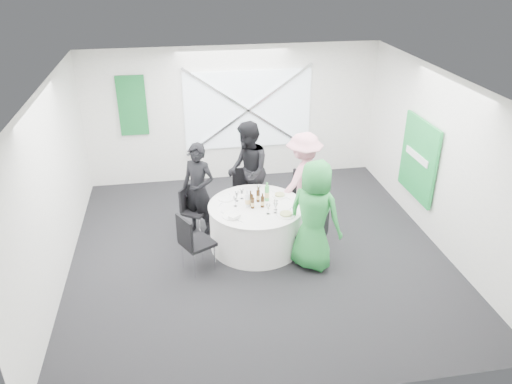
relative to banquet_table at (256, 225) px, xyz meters
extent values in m
plane|color=black|center=(0.00, -0.20, -0.38)|extent=(6.00, 6.00, 0.00)
plane|color=white|center=(0.00, -0.20, 2.42)|extent=(6.00, 6.00, 0.00)
plane|color=white|center=(0.00, 2.80, 1.02)|extent=(6.00, 0.00, 6.00)
plane|color=white|center=(0.00, -3.20, 1.02)|extent=(6.00, 0.00, 6.00)
plane|color=white|center=(-3.00, -0.20, 1.02)|extent=(0.00, 6.00, 6.00)
plane|color=white|center=(3.00, -0.20, 1.02)|extent=(0.00, 6.00, 6.00)
cube|color=silver|center=(0.30, 2.76, 1.12)|extent=(2.60, 0.03, 1.60)
cube|color=silver|center=(0.30, 2.72, 1.12)|extent=(2.63, 0.05, 1.84)
cube|color=silver|center=(0.30, 2.72, 1.12)|extent=(2.63, 0.05, 1.84)
cube|color=#125C2D|center=(-2.00, 2.75, 1.32)|extent=(0.55, 0.04, 1.20)
cube|color=#1A933E|center=(2.94, 0.40, 0.82)|extent=(0.05, 1.20, 1.40)
cylinder|color=silver|center=(0.00, 0.00, -0.01)|extent=(1.52, 1.52, 0.74)
cylinder|color=silver|center=(0.00, 0.00, 0.37)|extent=(1.56, 1.56, 0.02)
cube|color=black|center=(-0.04, 1.02, 0.06)|extent=(0.42, 0.42, 0.05)
cube|color=black|center=(-0.04, 1.21, 0.30)|extent=(0.39, 0.05, 0.44)
cylinder|color=silver|center=(0.12, 1.19, -0.17)|extent=(0.02, 0.02, 0.42)
cylinder|color=silver|center=(-0.21, 1.18, -0.17)|extent=(0.02, 0.02, 0.42)
cylinder|color=silver|center=(0.14, 0.86, -0.17)|extent=(0.02, 0.02, 0.42)
cylinder|color=silver|center=(-0.19, 0.85, -0.17)|extent=(0.02, 0.02, 0.42)
cube|color=black|center=(-0.97, 0.59, 0.03)|extent=(0.53, 0.53, 0.05)
cube|color=black|center=(-1.12, 0.68, 0.26)|extent=(0.22, 0.33, 0.41)
cylinder|color=silver|center=(-1.02, 0.80, -0.18)|extent=(0.02, 0.02, 0.39)
cylinder|color=silver|center=(-1.18, 0.54, -0.18)|extent=(0.02, 0.02, 0.39)
cylinder|color=silver|center=(-0.76, 0.64, -0.18)|extent=(0.02, 0.02, 0.39)
cylinder|color=silver|center=(-0.92, 0.38, -0.18)|extent=(0.02, 0.02, 0.39)
cube|color=black|center=(0.78, 0.56, 0.09)|extent=(0.62, 0.62, 0.05)
cube|color=black|center=(0.95, 0.68, 0.36)|extent=(0.28, 0.37, 0.48)
cylinder|color=silver|center=(1.03, 0.51, -0.15)|extent=(0.02, 0.02, 0.45)
cylinder|color=silver|center=(0.82, 0.81, -0.15)|extent=(0.02, 0.02, 0.45)
cylinder|color=silver|center=(0.74, 0.30, -0.15)|extent=(0.02, 0.02, 0.45)
cylinder|color=silver|center=(0.53, 0.60, -0.15)|extent=(0.02, 0.02, 0.45)
cube|color=black|center=(0.80, -0.54, 0.05)|extent=(0.56, 0.56, 0.05)
cube|color=black|center=(0.96, -0.64, 0.29)|extent=(0.25, 0.34, 0.43)
cylinder|color=silver|center=(0.85, -0.76, -0.17)|extent=(0.02, 0.02, 0.41)
cylinder|color=silver|center=(1.03, -0.49, -0.17)|extent=(0.02, 0.02, 0.41)
cylinder|color=silver|center=(0.57, -0.58, -0.17)|extent=(0.02, 0.02, 0.41)
cylinder|color=silver|center=(0.76, -0.31, -0.17)|extent=(0.02, 0.02, 0.41)
cube|color=black|center=(-0.99, -0.53, 0.10)|extent=(0.60, 0.60, 0.05)
cube|color=black|center=(-1.18, -0.63, 0.36)|extent=(0.24, 0.39, 0.48)
cylinder|color=silver|center=(-1.24, -0.46, -0.15)|extent=(0.02, 0.02, 0.46)
cylinder|color=silver|center=(-1.07, -0.77, -0.15)|extent=(0.02, 0.02, 0.46)
cylinder|color=silver|center=(-0.92, -0.29, -0.15)|extent=(0.02, 0.02, 0.46)
cylinder|color=silver|center=(-0.75, -0.60, -0.15)|extent=(0.02, 0.02, 0.46)
imported|color=black|center=(-0.89, 0.59, 0.44)|extent=(0.72, 0.66, 1.65)
imported|color=black|center=(0.02, 1.02, 0.53)|extent=(0.50, 0.89, 1.82)
imported|color=pink|center=(0.95, 0.64, 0.47)|extent=(1.20, 1.04, 1.71)
imported|color=#268D3B|center=(0.77, -0.71, 0.51)|extent=(1.02, 1.00, 1.77)
cylinder|color=white|center=(-0.09, 0.54, 0.39)|extent=(0.25, 0.25, 0.01)
cylinder|color=white|center=(-0.46, 0.31, 0.39)|extent=(0.27, 0.27, 0.01)
cylinder|color=white|center=(0.45, 0.26, 0.39)|extent=(0.26, 0.26, 0.01)
cylinder|color=#829550|center=(0.45, 0.26, 0.41)|extent=(0.17, 0.17, 0.02)
cylinder|color=white|center=(0.41, -0.41, 0.39)|extent=(0.29, 0.29, 0.01)
cylinder|color=#829550|center=(0.41, -0.41, 0.41)|extent=(0.19, 0.19, 0.02)
cylinder|color=white|center=(-0.44, -0.30, 0.39)|extent=(0.28, 0.28, 0.01)
cube|color=silver|center=(-0.40, -0.38, 0.42)|extent=(0.20, 0.19, 0.05)
cylinder|color=#39200A|center=(-0.09, 0.02, 0.48)|extent=(0.06, 0.06, 0.20)
cylinder|color=#39200A|center=(-0.09, 0.02, 0.61)|extent=(0.02, 0.02, 0.06)
cylinder|color=#DBB873|center=(-0.09, 0.02, 0.46)|extent=(0.06, 0.06, 0.07)
cylinder|color=#39200A|center=(0.06, 0.12, 0.48)|extent=(0.06, 0.06, 0.20)
cylinder|color=#39200A|center=(0.06, 0.12, 0.61)|extent=(0.02, 0.02, 0.06)
cylinder|color=#DBB873|center=(0.06, 0.12, 0.46)|extent=(0.06, 0.06, 0.07)
cylinder|color=#39200A|center=(0.09, -0.08, 0.47)|extent=(0.06, 0.06, 0.19)
cylinder|color=#39200A|center=(0.09, -0.08, 0.59)|extent=(0.02, 0.02, 0.06)
cylinder|color=#DBB873|center=(0.09, -0.08, 0.45)|extent=(0.06, 0.06, 0.06)
cylinder|color=#39200A|center=(-0.07, -0.09, 0.47)|extent=(0.06, 0.06, 0.18)
cylinder|color=#39200A|center=(-0.07, -0.09, 0.59)|extent=(0.02, 0.02, 0.06)
cylinder|color=#DBB873|center=(-0.07, -0.09, 0.45)|extent=(0.06, 0.06, 0.06)
cylinder|color=green|center=(0.20, 0.14, 0.51)|extent=(0.08, 0.08, 0.26)
cylinder|color=green|center=(0.20, 0.14, 0.67)|extent=(0.03, 0.03, 0.06)
cylinder|color=#DBB873|center=(0.20, 0.14, 0.49)|extent=(0.08, 0.08, 0.09)
cylinder|color=white|center=(-0.14, -0.01, 0.49)|extent=(0.08, 0.08, 0.22)
cylinder|color=white|center=(-0.14, -0.01, 0.63)|extent=(0.03, 0.03, 0.06)
cylinder|color=#DBB873|center=(-0.14, -0.01, 0.47)|extent=(0.08, 0.08, 0.08)
cylinder|color=white|center=(0.10, 0.35, 0.38)|extent=(0.06, 0.06, 0.00)
cylinder|color=white|center=(0.10, 0.35, 0.43)|extent=(0.01, 0.01, 0.10)
cone|color=white|center=(0.10, 0.35, 0.51)|extent=(0.07, 0.07, 0.08)
cylinder|color=white|center=(0.14, -0.32, 0.38)|extent=(0.06, 0.06, 0.00)
cylinder|color=white|center=(0.14, -0.32, 0.43)|extent=(0.01, 0.01, 0.10)
cone|color=white|center=(0.14, -0.32, 0.51)|extent=(0.07, 0.07, 0.08)
cylinder|color=white|center=(-0.19, 0.27, 0.38)|extent=(0.06, 0.06, 0.00)
cylinder|color=white|center=(-0.19, 0.27, 0.43)|extent=(0.01, 0.01, 0.10)
cone|color=white|center=(-0.19, 0.27, 0.51)|extent=(0.07, 0.07, 0.08)
cylinder|color=white|center=(-0.33, 0.03, 0.38)|extent=(0.06, 0.06, 0.00)
cylinder|color=white|center=(-0.33, 0.03, 0.43)|extent=(0.01, 0.01, 0.10)
cone|color=white|center=(-0.33, 0.03, 0.51)|extent=(0.07, 0.07, 0.08)
cylinder|color=white|center=(0.26, -0.30, 0.38)|extent=(0.06, 0.06, 0.00)
cylinder|color=white|center=(0.26, -0.30, 0.43)|extent=(0.01, 0.01, 0.10)
cone|color=white|center=(0.26, -0.30, 0.51)|extent=(0.07, 0.07, 0.08)
cylinder|color=white|center=(-0.28, 0.19, 0.38)|extent=(0.06, 0.06, 0.00)
cylinder|color=white|center=(-0.28, 0.19, 0.43)|extent=(0.01, 0.01, 0.10)
cone|color=white|center=(-0.28, 0.19, 0.51)|extent=(0.07, 0.07, 0.08)
cylinder|color=white|center=(0.28, -0.20, 0.38)|extent=(0.06, 0.06, 0.00)
cylinder|color=white|center=(0.28, -0.20, 0.43)|extent=(0.01, 0.01, 0.10)
cone|color=white|center=(0.28, -0.20, 0.51)|extent=(0.07, 0.07, 0.08)
cube|color=silver|center=(-0.41, 0.41, 0.38)|extent=(0.08, 0.14, 0.01)
cube|color=silver|center=(-0.56, 0.13, 0.38)|extent=(0.09, 0.14, 0.01)
cube|color=silver|center=(0.36, -0.45, 0.38)|extent=(0.10, 0.13, 0.01)
cube|color=silver|center=(0.54, -0.19, 0.38)|extent=(0.10, 0.13, 0.01)
cube|color=silver|center=(-0.54, -0.19, 0.38)|extent=(0.10, 0.13, 0.01)
cube|color=silver|center=(-0.33, -0.47, 0.38)|extent=(0.10, 0.13, 0.01)
cube|color=silver|center=(0.55, 0.16, 0.38)|extent=(0.09, 0.13, 0.01)
cube|color=silver|center=(0.38, 0.43, 0.38)|extent=(0.09, 0.14, 0.01)
camera|label=1|loc=(-1.19, -7.02, 4.20)|focal=35.00mm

